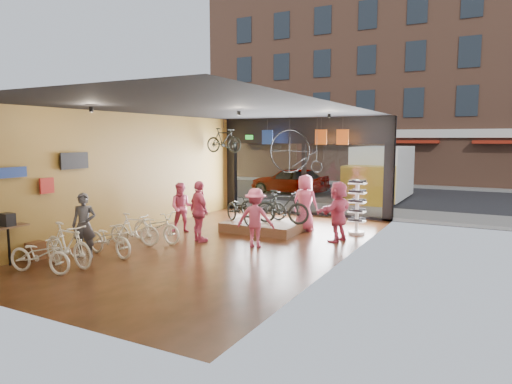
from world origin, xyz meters
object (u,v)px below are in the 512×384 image
Objects in this scene: floor_bike_3 at (134,229)px; penny_farthing at (298,152)px; display_bike_left at (240,209)px; customer_4 at (305,203)px; floor_bike_0 at (40,255)px; box_truck at (379,174)px; display_bike_mid at (282,207)px; street_car at (290,180)px; hung_bike at (224,140)px; display_bike_right at (263,205)px; customer_2 at (199,211)px; customer_5 at (338,211)px; floor_bike_1 at (68,245)px; sunglasses_rack at (357,207)px; floor_bike_4 at (156,227)px; customer_3 at (256,218)px; customer_0 at (84,225)px; floor_bike_2 at (109,239)px; display_platform at (264,226)px; customer_1 at (182,208)px.

penny_farthing is (2.57, 5.67, 2.04)m from floor_bike_3.
display_bike_left reaches higher than floor_bike_3.
floor_bike_0 is at bearing 69.95° from customer_4.
box_truck is 8.87m from display_bike_mid.
street_car is 2.69× the size of hung_bike.
street_car reaches higher than floor_bike_3.
display_bike_right is 2.86m from customer_2.
floor_bike_1 is at bearing -28.05° from customer_5.
display_bike_right reaches higher than floor_bike_3.
customer_4 is (4.54, -9.11, 0.19)m from street_car.
sunglasses_rack is at bearing -31.27° from floor_bike_1.
box_truck is 3.73× the size of customer_5.
hung_bike reaches higher than customer_4.
floor_bike_1 is 0.97× the size of display_bike_mid.
floor_bike_4 is 1.08× the size of customer_3.
penny_farthing is (-0.37, 2.16, 1.67)m from display_bike_mid.
floor_bike_3 is at bearing 132.11° from display_bike_mid.
floor_bike_0 is at bearing -112.17° from customer_0.
display_bike_left is (1.72, 5.97, 0.34)m from floor_bike_0.
floor_bike_1 is at bearing -98.65° from customer_0.
hung_bike reaches higher than floor_bike_2.
floor_bike_4 is 5.56m from hung_bike.
customer_4 is (2.12, 2.94, 0.02)m from customer_2.
floor_bike_4 reaches higher than display_platform.
floor_bike_2 is at bearing -171.79° from hung_bike.
display_bike_mid is at bearing -80.27° from penny_farthing.
customer_3 is (4.17, -11.86, 0.09)m from street_car.
customer_5 is 3.75m from penny_farthing.
floor_bike_2 is 0.92× the size of customer_4.
customer_0 is at bearing 161.09° from display_bike_right.
street_car reaches higher than floor_bike_1.
customer_0 is at bearing 30.79° from customer_3.
penny_farthing is at bearing 82.81° from display_platform.
hung_bike is at bearing -122.97° from box_truck.
display_platform is 1.52× the size of hung_bike.
street_car is 12.29m from customer_2.
display_bike_left is (-2.22, -9.35, -0.54)m from box_truck.
customer_4 reaches higher than floor_bike_1.
street_car is 8.65m from penny_farthing.
floor_bike_1 is 6.28m from display_platform.
customer_1 is at bearing -147.35° from display_platform.
floor_bike_4 is 2.94m from customer_3.
floor_bike_0 is 0.94× the size of sunglasses_rack.
display_platform is 1.35× the size of customer_2.
customer_1 is at bearing 5.58° from floor_bike_1.
customer_1 reaches higher than display_platform.
floor_bike_1 is 1.08× the size of customer_1.
customer_1 is (-0.18, 3.28, 0.36)m from floor_bike_2.
customer_4 reaches higher than floor_bike_3.
customer_1 reaches higher than street_car.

